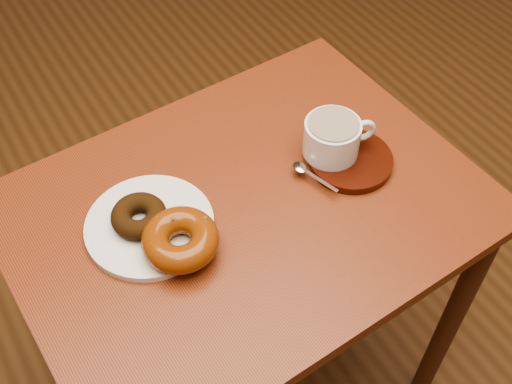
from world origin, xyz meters
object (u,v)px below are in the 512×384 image
cafe_table (247,244)px  donut_plate (150,226)px  saucer (351,160)px  coffee_cup (333,137)px

cafe_table → donut_plate: bearing=163.5°
saucer → donut_plate: bearing=171.2°
donut_plate → coffee_cup: coffee_cup is taller
cafe_table → donut_plate: (-0.16, 0.04, 0.12)m
cafe_table → coffee_cup: coffee_cup is taller
cafe_table → donut_plate: donut_plate is taller
donut_plate → cafe_table: bearing=-14.0°
cafe_table → coffee_cup: 0.25m
cafe_table → saucer: bearing=-7.3°
cafe_table → saucer: 0.24m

